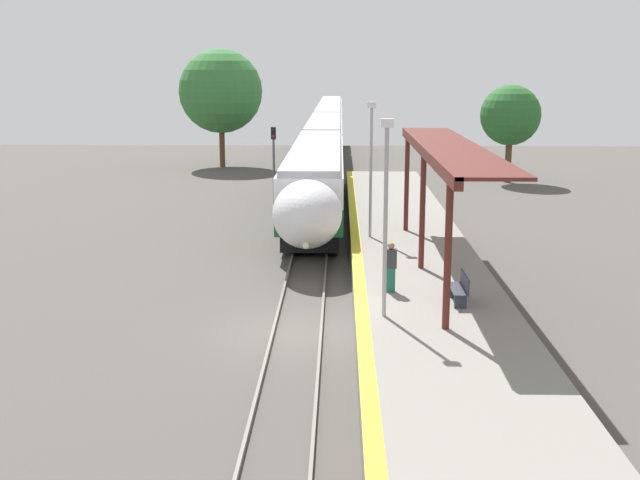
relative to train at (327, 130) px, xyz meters
The scene contains 13 objects.
ground_plane 51.87m from the train, 90.00° to the right, with size 120.00×120.00×0.00m, color #4C4742.
rail_left 51.87m from the train, 90.80° to the right, with size 0.08×90.00×0.15m, color slate.
rail_right 51.87m from the train, 89.20° to the right, with size 0.08×90.00×0.15m, color slate.
train is the anchor object (origin of this frame).
platform_right 52.02m from the train, 85.45° to the right, with size 4.80×64.00×0.87m.
platform_bench 51.70m from the train, 84.53° to the right, with size 0.44×1.54×0.89m.
person_waiting 50.36m from the train, 86.72° to the right, with size 0.36×0.22×1.60m.
railway_signal 28.57m from the train, 95.20° to the right, with size 0.28×0.28×4.50m.
lamppost_near 52.92m from the train, 87.24° to the right, with size 0.36×0.20×5.61m.
lamppost_mid 41.92m from the train, 86.52° to the right, with size 0.36×0.20×5.61m.
station_canopy 47.45m from the train, 84.27° to the right, with size 2.02×16.60×4.36m.
background_tree_left 13.67m from the train, 129.15° to the right, with size 6.65×6.65×9.36m.
background_tree_right 22.98m from the train, 55.32° to the right, with size 4.16×4.16×6.74m.
Camera 1 is at (1.26, -23.04, 7.81)m, focal length 45.00 mm.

